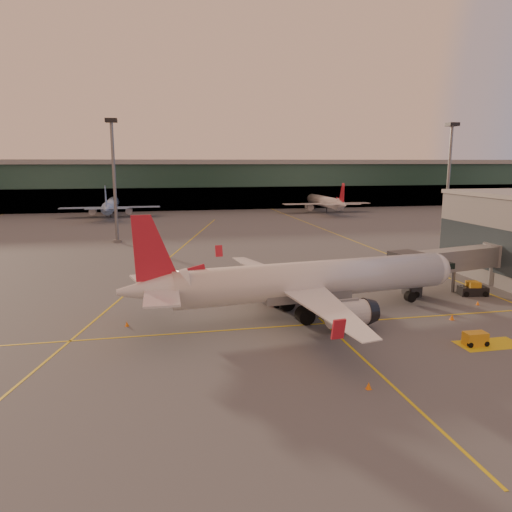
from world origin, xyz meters
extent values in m
plane|color=#4C4F54|center=(0.00, 0.00, 0.00)|extent=(600.00, 600.00, 0.00)
cube|color=gold|center=(0.00, 5.00, 0.01)|extent=(80.00, 0.25, 0.01)
cube|color=gold|center=(-10.00, 45.00, 0.01)|extent=(31.30, 115.98, 0.01)
cube|color=gold|center=(30.00, 70.00, 0.01)|extent=(0.25, 160.00, 0.01)
cube|color=gold|center=(5.00, -8.00, 0.01)|extent=(0.25, 30.00, 0.01)
cube|color=gold|center=(18.00, -4.00, 0.01)|extent=(6.00, 3.00, 0.01)
cube|color=#19382D|center=(0.00, 142.00, 8.00)|extent=(400.00, 18.00, 16.00)
cube|color=gray|center=(0.00, 142.00, 16.80)|extent=(400.00, 20.00, 1.60)
cube|color=black|center=(0.00, 133.50, 4.00)|extent=(400.00, 1.00, 8.00)
cube|color=#2D3D47|center=(33.05, 18.00, 5.00)|extent=(0.30, 21.60, 6.00)
cylinder|color=slate|center=(-20.00, 66.00, 12.50)|extent=(0.70, 0.70, 25.00)
cube|color=black|center=(-20.00, 66.00, 25.20)|extent=(2.40, 2.40, 0.80)
cube|color=slate|center=(-20.00, 66.00, 0.25)|extent=(1.60, 1.60, 0.50)
cylinder|color=slate|center=(55.00, 62.00, 12.50)|extent=(0.70, 0.70, 25.00)
cube|color=black|center=(55.00, 62.00, 25.20)|extent=(2.40, 2.40, 0.80)
cube|color=slate|center=(55.00, 62.00, 0.25)|extent=(1.60, 1.60, 0.50)
cylinder|color=silver|center=(4.85, 8.34, 4.07)|extent=(31.95, 7.97, 4.07)
sphere|color=silver|center=(20.57, 10.31, 4.07)|extent=(3.99, 3.99, 3.99)
cube|color=black|center=(21.72, 10.45, 4.58)|extent=(2.14, 2.85, 0.71)
cone|color=silver|center=(-12.79, 6.13, 4.37)|extent=(7.38, 4.70, 3.86)
cube|color=silver|center=(-11.98, 2.73, 4.47)|extent=(3.38, 6.62, 0.20)
cylinder|color=silver|center=(6.38, 2.30, 1.83)|extent=(4.55, 3.15, 2.64)
cylinder|color=black|center=(2.88, 5.43, 0.92)|extent=(1.99, 1.64, 1.83)
cylinder|color=black|center=(2.88, 5.43, 1.47)|extent=(0.37, 0.37, 1.12)
cube|color=silver|center=(-12.84, 9.63, 4.47)|extent=(4.89, 7.20, 0.20)
cylinder|color=silver|center=(4.85, 14.57, 1.83)|extent=(4.55, 3.15, 2.64)
cylinder|color=black|center=(2.22, 10.68, 0.92)|extent=(1.99, 1.64, 1.83)
cylinder|color=black|center=(2.22, 10.68, 1.47)|extent=(0.37, 0.37, 1.12)
cube|color=slate|center=(3.70, 8.20, 2.75)|extent=(10.37, 4.48, 1.63)
cylinder|color=black|center=(17.50, 9.92, 0.92)|extent=(1.37, 0.97, 1.28)
cube|color=slate|center=(25.86, 14.00, 4.37)|extent=(16.91, 6.53, 2.70)
cube|color=#2D3035|center=(18.21, 12.60, 4.37)|extent=(4.11, 4.11, 3.00)
cube|color=#2D3035|center=(19.71, 13.50, 1.20)|extent=(1.60, 2.40, 2.40)
cylinder|color=black|center=(19.71, 12.40, 0.40)|extent=(0.80, 0.40, 0.80)
cylinder|color=black|center=(19.71, 14.60, 0.40)|extent=(0.80, 0.40, 0.80)
cylinder|color=slate|center=(25.86, 14.00, 1.53)|extent=(0.50, 0.50, 3.07)
cylinder|color=slate|center=(34.00, 16.00, 4.37)|extent=(4.40, 4.40, 3.00)
cylinder|color=slate|center=(34.00, 16.00, 1.53)|extent=(2.40, 2.40, 3.07)
cube|color=#B12A19|center=(2.48, 13.18, 0.69)|extent=(3.53, 3.12, 1.37)
cube|color=silver|center=(2.23, 13.08, 2.83)|extent=(5.77, 4.08, 2.56)
cylinder|color=black|center=(1.36, 11.56, 0.41)|extent=(0.88, 0.60, 0.82)
cylinder|color=black|center=(4.42, 12.77, 0.41)|extent=(0.88, 0.60, 0.82)
cube|color=orange|center=(16.58, -3.89, 0.62)|extent=(2.10, 1.28, 1.25)
cylinder|color=black|center=(15.74, -4.39, 0.26)|extent=(0.52, 0.27, 0.52)
cylinder|color=black|center=(17.41, -4.42, 0.26)|extent=(0.52, 0.27, 0.52)
cube|color=black|center=(27.45, 12.00, 0.56)|extent=(3.71, 2.39, 1.12)
cube|color=orange|center=(27.45, 12.00, 1.32)|extent=(1.68, 1.84, 0.91)
cylinder|color=black|center=(26.11, 11.41, 0.36)|extent=(0.75, 0.42, 0.71)
cylinder|color=black|center=(28.51, 11.00, 0.36)|extent=(0.75, 0.42, 0.71)
cone|color=orange|center=(25.27, 7.88, 0.25)|extent=(0.39, 0.39, 0.50)
cube|color=orange|center=(25.27, 7.88, 0.01)|extent=(0.34, 0.34, 0.03)
cone|color=orange|center=(-15.56, 8.39, 0.27)|extent=(0.42, 0.42, 0.53)
cube|color=orange|center=(-15.56, 8.39, 0.01)|extent=(0.36, 0.36, 0.03)
cone|color=orange|center=(2.96, -10.42, 0.28)|extent=(0.44, 0.44, 0.56)
cube|color=orange|center=(2.96, -10.42, 0.02)|extent=(0.38, 0.38, 0.03)
cone|color=orange|center=(1.48, 27.18, 0.25)|extent=(0.39, 0.39, 0.50)
cube|color=orange|center=(1.48, 27.18, 0.01)|extent=(0.34, 0.34, 0.03)
cone|color=orange|center=(18.90, 3.36, 0.31)|extent=(0.49, 0.49, 0.63)
cube|color=orange|center=(18.90, 3.36, 0.02)|extent=(0.43, 0.43, 0.03)
camera|label=1|loc=(-12.57, -43.04, 16.90)|focal=35.00mm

